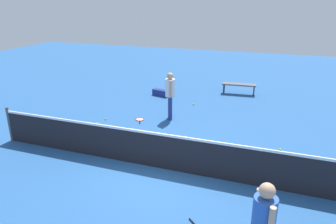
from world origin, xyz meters
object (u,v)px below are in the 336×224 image
at_px(player_near_side, 170,92).
at_px(tennis_ball_stray_left, 280,150).
at_px(courtside_bench, 239,85).
at_px(equipment_bag, 160,93).
at_px(tennis_ball_near_player, 193,104).
at_px(tennis_ball_by_net, 92,124).
at_px(tennis_ball_stray_right, 106,119).
at_px(tennis_ball_baseline, 182,139).
at_px(tennis_ball_midcourt, 97,124).
at_px(tennis_racket_near_player, 140,120).

xyz_separation_m(player_near_side, tennis_ball_stray_left, (-3.82, 1.31, -0.98)).
distance_m(courtside_bench, equipment_bag, 3.58).
xyz_separation_m(tennis_ball_near_player, tennis_ball_by_net, (2.68, 3.27, 0.00)).
xyz_separation_m(tennis_ball_stray_left, tennis_ball_stray_right, (5.96, -0.42, 0.00)).
distance_m(tennis_ball_near_player, tennis_ball_baseline, 3.47).
distance_m(tennis_ball_midcourt, equipment_bag, 4.06).
xyz_separation_m(tennis_ball_stray_left, equipment_bag, (5.20, -3.90, 0.11)).
xyz_separation_m(tennis_racket_near_player, tennis_ball_stray_left, (-4.79, 0.82, 0.02)).
bearing_deg(tennis_racket_near_player, player_near_side, -153.14).
bearing_deg(tennis_ball_stray_right, player_near_side, -157.38).
bearing_deg(equipment_bag, tennis_ball_stray_left, 143.13).
bearing_deg(tennis_racket_near_player, tennis_ball_midcourt, 36.82).
xyz_separation_m(tennis_ball_by_net, courtside_bench, (-4.18, -5.54, 0.38)).
bearing_deg(tennis_ball_stray_right, tennis_ball_stray_left, 175.96).
distance_m(tennis_ball_by_net, equipment_bag, 4.17).
bearing_deg(tennis_ball_baseline, tennis_ball_by_net, -2.49).
bearing_deg(courtside_bench, equipment_bag, 24.35).
distance_m(player_near_side, courtside_bench, 4.51).
bearing_deg(tennis_ball_baseline, tennis_ball_near_player, -80.02).
height_order(tennis_ball_baseline, tennis_ball_stray_right, same).
xyz_separation_m(tennis_racket_near_player, courtside_bench, (-2.85, -4.56, 0.40)).
bearing_deg(tennis_ball_near_player, tennis_ball_by_net, 50.68).
relative_size(tennis_ball_near_player, tennis_ball_by_net, 1.00).
bearing_deg(tennis_ball_midcourt, tennis_ball_near_player, -128.64).
bearing_deg(player_near_side, tennis_ball_midcourt, 32.61).
bearing_deg(tennis_ball_by_net, tennis_ball_stray_left, -178.44).
distance_m(tennis_ball_near_player, tennis_ball_stray_right, 3.68).
relative_size(tennis_ball_stray_right, equipment_bag, 0.08).
distance_m(tennis_ball_stray_right, courtside_bench, 6.39).
height_order(tennis_ball_midcourt, tennis_ball_stray_left, same).
bearing_deg(tennis_ball_stray_left, tennis_ball_baseline, 6.22).
relative_size(tennis_racket_near_player, tennis_ball_stray_left, 9.09).
height_order(tennis_racket_near_player, equipment_bag, equipment_bag).
height_order(tennis_ball_midcourt, tennis_ball_stray_right, same).
bearing_deg(tennis_ball_stray_right, tennis_ball_midcourt, 86.26).
height_order(player_near_side, tennis_ball_baseline, player_near_side).
relative_size(tennis_ball_stray_left, courtside_bench, 0.04).
bearing_deg(tennis_ball_stray_left, tennis_ball_midcourt, 0.74).
relative_size(tennis_ball_stray_right, courtside_bench, 0.04).
xyz_separation_m(tennis_ball_midcourt, courtside_bench, (-4.04, -5.45, 0.38)).
height_order(tennis_ball_midcourt, courtside_bench, courtside_bench).
relative_size(tennis_racket_near_player, equipment_bag, 0.71).
bearing_deg(player_near_side, tennis_ball_stray_left, 161.02).
bearing_deg(tennis_ball_stray_left, tennis_ball_near_player, -42.07).
bearing_deg(tennis_racket_near_player, courtside_bench, -122.01).
relative_size(tennis_racket_near_player, tennis_ball_by_net, 9.09).
bearing_deg(player_near_side, equipment_bag, -61.84).
xyz_separation_m(tennis_ball_baseline, tennis_ball_stray_right, (3.11, -0.73, 0.00)).
height_order(tennis_ball_stray_left, equipment_bag, equipment_bag).
bearing_deg(player_near_side, tennis_ball_baseline, 120.98).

